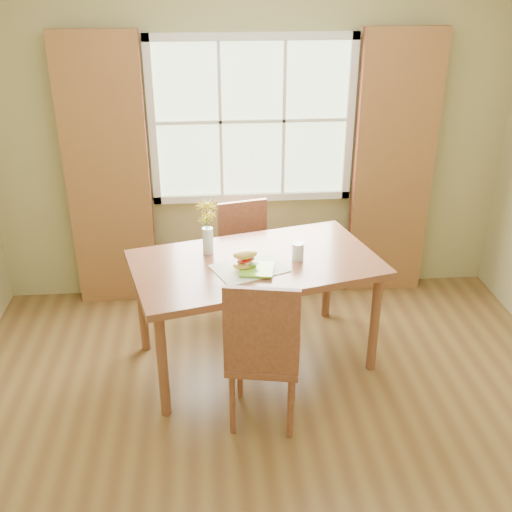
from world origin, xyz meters
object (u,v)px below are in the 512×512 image
at_px(dining_table, 256,272).
at_px(croissant_sandwich, 245,259).
at_px(water_glass, 298,252).
at_px(chair_near, 263,350).
at_px(chair_far, 247,257).
at_px(flower_vase, 207,222).

relative_size(dining_table, croissant_sandwich, 9.24).
bearing_deg(water_glass, dining_table, 179.71).
xyz_separation_m(dining_table, chair_near, (-0.02, -0.71, -0.15)).
height_order(chair_far, flower_vase, flower_vase).
height_order(croissant_sandwich, water_glass, croissant_sandwich).
bearing_deg(croissant_sandwich, chair_far, 66.32).
bearing_deg(flower_vase, water_glass, -14.46).
bearing_deg(chair_near, croissant_sandwich, 106.87).
relative_size(dining_table, water_glass, 15.15).
height_order(croissant_sandwich, flower_vase, flower_vase).
bearing_deg(water_glass, croissant_sandwich, -161.62).
distance_m(chair_far, croissant_sandwich, 0.83).
distance_m(croissant_sandwich, water_glass, 0.39).
height_order(dining_table, chair_far, chair_far).
distance_m(dining_table, chair_near, 0.72).
height_order(chair_near, water_glass, chair_near).
distance_m(dining_table, flower_vase, 0.47).
bearing_deg(flower_vase, chair_near, -70.83).
bearing_deg(croissant_sandwich, chair_near, -103.08).
xyz_separation_m(chair_far, croissant_sandwich, (-0.06, -0.75, 0.36)).
xyz_separation_m(chair_far, flower_vase, (-0.30, -0.47, 0.51)).
distance_m(chair_near, chair_far, 1.33).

